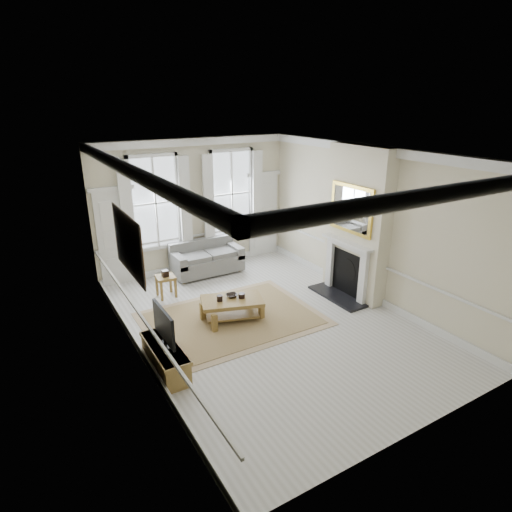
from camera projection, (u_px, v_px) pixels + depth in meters
floor at (268, 323)px, 8.71m from camera, size 7.20×7.20×0.00m
ceiling at (270, 152)px, 7.53m from camera, size 7.20×7.20×0.00m
back_wall at (195, 205)px, 11.03m from camera, size 5.20×0.00×5.20m
left_wall at (133, 270)px, 6.88m from camera, size 0.00×7.20×7.20m
right_wall at (369, 224)px, 9.37m from camera, size 0.00×7.20×7.20m
window_left at (155, 203)px, 10.42m from camera, size 1.26×0.20×2.20m
window_right at (232, 194)px, 11.42m from camera, size 1.26×0.20×2.20m
door_left at (117, 239)px, 10.21m from camera, size 0.90×0.08×2.30m
door_right at (263, 216)px, 12.17m from camera, size 0.90×0.08×2.30m
painting at (128, 244)px, 7.02m from camera, size 0.05×1.66×1.06m
chimney_breast at (357, 223)px, 9.44m from camera, size 0.35×1.70×3.38m
hearth at (337, 296)px, 9.82m from camera, size 0.55×1.50×0.05m
fireplace at (346, 266)px, 9.67m from camera, size 0.21×1.45×1.33m
mirror at (351, 209)px, 9.22m from camera, size 0.06×1.26×1.06m
sofa at (206, 260)px, 11.12m from camera, size 1.79×0.87×0.85m
side_table at (166, 280)px, 9.74m from camera, size 0.44×0.44×0.50m
rug at (232, 319)px, 8.84m from camera, size 3.50×2.60×0.02m
coffee_table at (232, 303)px, 8.72m from camera, size 1.40×1.07×0.46m
ceramic_pot_a at (220, 298)px, 8.59m from camera, size 0.12×0.12×0.12m
ceramic_pot_b at (242, 296)px, 8.73m from camera, size 0.14×0.14×0.10m
bowl at (232, 295)px, 8.78m from camera, size 0.25×0.25×0.06m
tv_stand at (165, 358)px, 7.12m from camera, size 0.42×1.29×0.46m
tv at (164, 325)px, 6.91m from camera, size 0.08×0.90×0.68m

